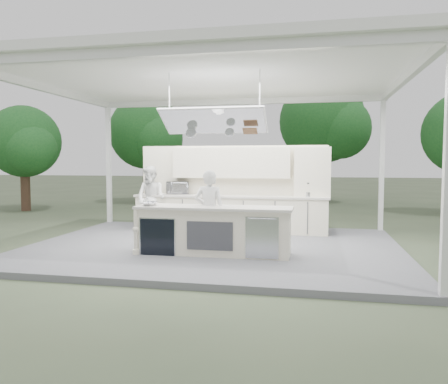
% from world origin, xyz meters
% --- Properties ---
extents(ground, '(90.00, 90.00, 0.00)m').
position_xyz_m(ground, '(0.00, 0.00, 0.00)').
color(ground, '#4B573C').
rests_on(ground, ground).
extents(stage_deck, '(8.00, 6.00, 0.12)m').
position_xyz_m(stage_deck, '(0.00, 0.00, 0.06)').
color(stage_deck, slate).
rests_on(stage_deck, ground).
extents(tent, '(8.20, 6.20, 3.86)m').
position_xyz_m(tent, '(0.00, -0.01, 3.71)').
color(tent, white).
rests_on(tent, ground).
extents(demo_island, '(3.10, 0.79, 0.95)m').
position_xyz_m(demo_island, '(0.18, -0.91, 0.60)').
color(demo_island, '#F1ECCD').
rests_on(demo_island, stage_deck).
extents(back_counter, '(5.08, 0.72, 0.95)m').
position_xyz_m(back_counter, '(0.00, 1.90, 0.60)').
color(back_counter, '#F1ECCD').
rests_on(back_counter, stage_deck).
extents(back_wall_unit, '(5.05, 0.48, 2.25)m').
position_xyz_m(back_wall_unit, '(0.44, 2.11, 1.57)').
color(back_wall_unit, '#F1ECCD').
rests_on(back_wall_unit, stage_deck).
extents(tree_cluster, '(19.55, 9.40, 5.85)m').
position_xyz_m(tree_cluster, '(-0.16, 9.77, 3.29)').
color(tree_cluster, '#503628').
rests_on(tree_cluster, ground).
extents(head_chef, '(0.62, 0.41, 1.67)m').
position_xyz_m(head_chef, '(0.06, -0.70, 0.95)').
color(head_chef, silver).
rests_on(head_chef, stage_deck).
extents(sous_chef, '(0.96, 0.83, 1.71)m').
position_xyz_m(sous_chef, '(-2.05, 1.55, 0.98)').
color(sous_chef, white).
rests_on(sous_chef, stage_deck).
extents(toaster_oven, '(0.69, 0.56, 0.33)m').
position_xyz_m(toaster_oven, '(-1.49, 2.08, 1.24)').
color(toaster_oven, silver).
rests_on(toaster_oven, back_counter).
extents(bowl_large, '(0.30, 0.30, 0.07)m').
position_xyz_m(bowl_large, '(-1.10, -1.04, 1.10)').
color(bowl_large, silver).
rests_on(bowl_large, demo_island).
extents(bowl_small, '(0.25, 0.25, 0.07)m').
position_xyz_m(bowl_small, '(-1.10, -0.89, 1.11)').
color(bowl_small, '#B5B7BD').
rests_on(bowl_small, demo_island).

